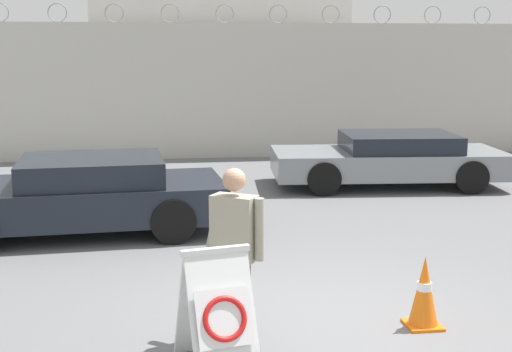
% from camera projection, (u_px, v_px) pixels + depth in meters
% --- Properties ---
extents(ground_plane, '(90.00, 90.00, 0.00)m').
position_uv_depth(ground_plane, '(325.00, 317.00, 7.52)').
color(ground_plane, slate).
extents(perimeter_wall, '(36.00, 0.30, 3.84)m').
position_uv_depth(perimeter_wall, '(225.00, 90.00, 18.08)').
color(perimeter_wall, beige).
rests_on(perimeter_wall, ground_plane).
extents(building_block, '(6.88, 5.76, 4.99)m').
position_uv_depth(building_block, '(215.00, 57.00, 21.52)').
color(building_block, silver).
rests_on(building_block, ground_plane).
extents(barricade_sign, '(0.75, 0.97, 1.11)m').
position_uv_depth(barricade_sign, '(218.00, 310.00, 6.22)').
color(barricade_sign, white).
rests_on(barricade_sign, ground_plane).
extents(security_guard, '(0.56, 0.60, 1.70)m').
position_uv_depth(security_guard, '(235.00, 247.00, 6.77)').
color(security_guard, '#514C42').
rests_on(security_guard, ground_plane).
extents(traffic_cone_near, '(0.35, 0.35, 0.74)m').
position_uv_depth(traffic_cone_near, '(424.00, 292.00, 7.22)').
color(traffic_cone_near, orange).
rests_on(traffic_cone_near, ground_plane).
extents(parked_car_front_coupe, '(4.50, 2.23, 1.16)m').
position_uv_depth(parked_car_front_coupe, '(81.00, 194.00, 10.83)').
color(parked_car_front_coupe, black).
rests_on(parked_car_front_coupe, ground_plane).
extents(parked_car_rear_sedan, '(4.76, 2.28, 1.07)m').
position_uv_depth(parked_car_rear_sedan, '(390.00, 159.00, 14.50)').
color(parked_car_rear_sedan, black).
rests_on(parked_car_rear_sedan, ground_plane).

